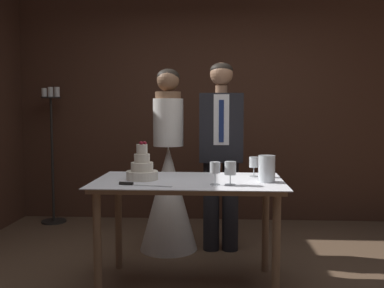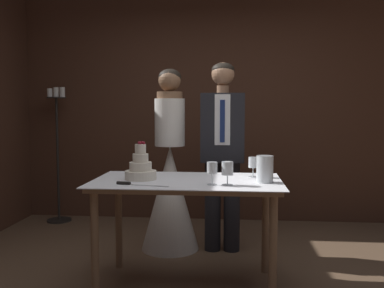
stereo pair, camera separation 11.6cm
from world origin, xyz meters
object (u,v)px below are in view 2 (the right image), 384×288
bride (170,184)px  tiered_cake (141,168)px  cake_knife (132,184)px  wine_glass_far (212,168)px  wine_glass_near (227,170)px  candle_stand (58,156)px  cake_table (187,193)px  wine_glass_middle (253,164)px  groom (223,146)px  hurricane_candle (265,170)px

bride → tiered_cake: bearing=-97.0°
cake_knife → wine_glass_far: (0.55, 0.06, 0.11)m
wine_glass_near → candle_stand: size_ratio=0.10×
cake_table → wine_glass_near: size_ratio=8.54×
wine_glass_far → wine_glass_middle: bearing=51.7°
wine_glass_near → wine_glass_far: bearing=-179.3°
groom → wine_glass_far: bearing=-92.9°
cake_table → candle_stand: candle_stand is taller
cake_table → wine_glass_far: size_ratio=8.71×
bride → groom: 0.60m
hurricane_candle → cake_knife: bearing=-168.1°
wine_glass_near → wine_glass_far: 0.11m
cake_table → cake_knife: cake_knife is taller
wine_glass_middle → groom: size_ratio=0.09×
cake_knife → candle_stand: size_ratio=0.24×
cake_table → cake_knife: (-0.35, -0.25, 0.10)m
cake_knife → groom: 1.24m
cake_knife → groom: size_ratio=0.22×
cake_knife → bride: bride is taller
groom → candle_stand: groom is taller
hurricane_candle → candle_stand: candle_stand is taller
cake_table → bride: size_ratio=0.82×
tiered_cake → bride: bride is taller
groom → wine_glass_near: bearing=-86.9°
tiered_cake → wine_glass_middle: tiered_cake is taller
tiered_cake → wine_glass_far: bearing=-19.3°
wine_glass_near → hurricane_candle: 0.30m
wine_glass_near → candle_stand: candle_stand is taller
tiered_cake → wine_glass_near: 0.67m
groom → candle_stand: (-1.94, 0.88, -0.20)m
wine_glass_near → bride: size_ratio=0.10×
wine_glass_near → wine_glass_far: size_ratio=1.02×
cake_knife → hurricane_candle: hurricane_candle is taller
wine_glass_near → candle_stand: bearing=136.5°
cake_table → tiered_cake: tiered_cake is taller
cake_table → groom: 0.90m
cake_table → cake_knife: bearing=-144.8°
wine_glass_near → wine_glass_middle: size_ratio=1.05×
cake_knife → candle_stand: bearing=135.7°
cake_table → hurricane_candle: hurricane_candle is taller
bride → candle_stand: bearing=148.8°
groom → candle_stand: 2.14m
wine_glass_near → groom: bearing=93.1°
wine_glass_far → hurricane_candle: (0.37, 0.14, -0.02)m
cake_knife → hurricane_candle: size_ratio=1.97×
cake_table → tiered_cake: bearing=-179.7°
bride → candle_stand: (-1.45, 0.88, 0.16)m
cake_knife → wine_glass_middle: 0.96m
tiered_cake → hurricane_candle: tiered_cake is taller
cake_table → cake_knife: size_ratio=3.67×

